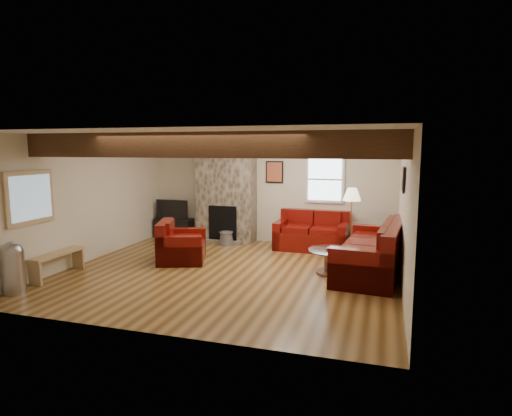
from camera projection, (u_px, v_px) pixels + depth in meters
The scene contains 18 objects.
room at pixel (229, 205), 7.70m from camera, with size 8.00×8.00×8.00m.
oak_beam at pixel (199, 145), 6.37m from camera, with size 6.00×0.36×0.38m, color #341D0F.
chimney_breast at pixel (226, 192), 10.35m from camera, with size 1.40×0.67×2.50m.
back_window at pixel (325, 179), 9.84m from camera, with size 0.90×0.08×1.10m, color silver, non-canonical shape.
hatch_window at pixel (30, 197), 7.10m from camera, with size 0.08×1.00×0.90m, color tan, non-canonical shape.
ceiling_dome at pixel (289, 139), 8.13m from camera, with size 0.40×0.40×0.18m, color #EFE3CB, non-canonical shape.
artwork_back at pixel (274, 172), 10.16m from camera, with size 0.42×0.06×0.52m, color black, non-canonical shape.
artwork_right at pixel (403, 179), 7.06m from camera, with size 0.06×0.55×0.42m, color black, non-canonical shape.
sofa_three at pixel (371, 248), 7.73m from camera, with size 2.44×1.02×0.94m, color #440405, non-canonical shape.
loveseat at pixel (312, 231), 9.60m from camera, with size 1.60×0.92×0.85m, color #440405, non-canonical shape.
armchair_red at pixel (182, 241), 8.59m from camera, with size 1.01×0.88×0.82m, color #440405, non-canonical shape.
coffee_table at pixel (333, 262), 7.75m from camera, with size 0.90×0.90×0.47m.
tv_cabinet at pixel (174, 228), 10.94m from camera, with size 0.96×0.38×0.48m, color black.
television at pixel (174, 209), 10.87m from camera, with size 0.85×0.11×0.49m, color black.
floor_lamp at pixel (352, 198), 8.82m from camera, with size 0.37×0.37×1.45m.
pine_bench at pixel (58, 264), 7.59m from camera, with size 0.27×1.14×0.43m, color tan, non-canonical shape.
pedal_bin at pixel (13, 268), 6.66m from camera, with size 0.33×0.33×0.83m, color #A1A2A6, non-canonical shape.
coal_bucket at pixel (226, 238), 10.04m from camera, with size 0.35×0.35×0.33m, color slate, non-canonical shape.
Camera 1 is at (2.68, -7.16, 2.26)m, focal length 30.00 mm.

